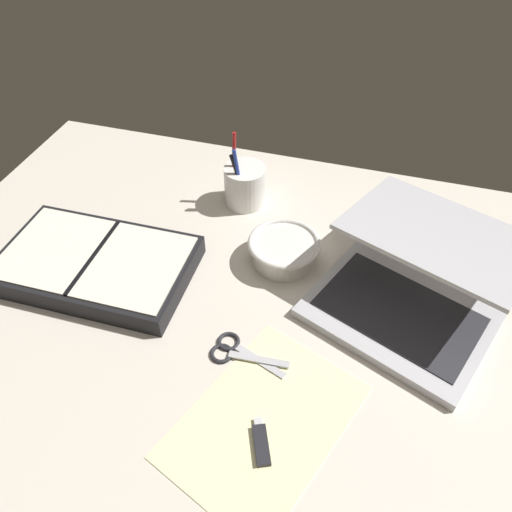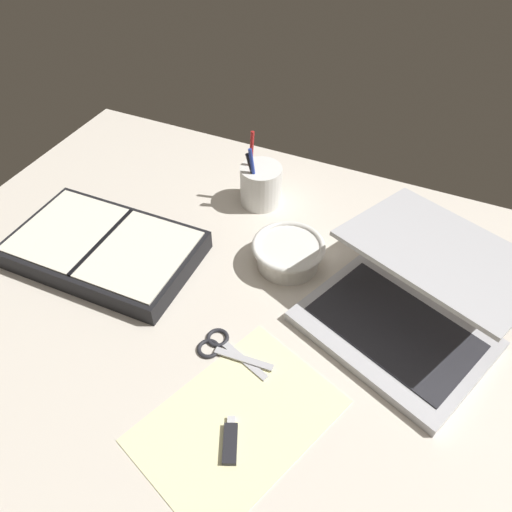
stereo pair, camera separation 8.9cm
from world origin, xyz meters
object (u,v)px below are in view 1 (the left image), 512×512
Objects in this scene: pen_cup at (245,185)px; planner at (96,264)px; laptop at (412,287)px; scissors at (234,351)px; bowl at (284,250)px.

planner is (-20.63, -28.75, -2.41)cm from pen_cup.
scissors is (-26.78, -18.15, -4.87)cm from laptop.
scissors is at bearing -18.83° from planner.
laptop reaches higher than scissors.
scissors is at bearing -75.44° from pen_cup.
laptop is at bearing 7.31° from planner.
bowl is at bearing 91.26° from scissors.
scissors is (10.08, -38.80, -4.23)cm from pen_cup.
bowl is 23.48cm from scissors.
pen_cup reaches higher than laptop.
scissors is (30.71, -10.05, -1.83)cm from planner.
laptop reaches higher than bowl.
laptop is 1.14× the size of planner.
scissors is at bearing -123.93° from laptop.
bowl is (-24.08, 5.04, -2.28)cm from laptop.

